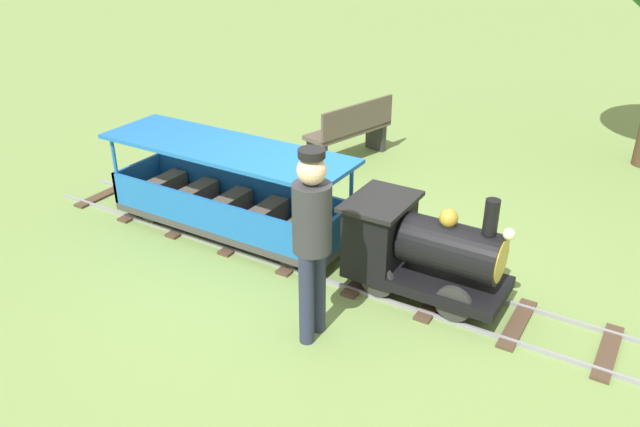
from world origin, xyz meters
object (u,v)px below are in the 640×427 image
object	(u,v)px
passenger_car	(229,200)
conductor_person	(312,232)
locomotive	(418,247)
park_bench	(351,131)

from	to	relation	value
passenger_car	conductor_person	bearing A→B (deg)	58.59
locomotive	passenger_car	xyz separation A→B (m)	(0.00, -2.10, -0.06)
park_bench	conductor_person	bearing A→B (deg)	24.22
locomotive	park_bench	size ratio (longest dim) A/B	1.06
locomotive	passenger_car	size ratio (longest dim) A/B	0.54
locomotive	conductor_person	distance (m)	1.20
conductor_person	passenger_car	bearing A→B (deg)	-121.41
passenger_car	park_bench	size ratio (longest dim) A/B	1.99
conductor_person	park_bench	bearing A→B (deg)	-155.78
locomotive	conductor_person	bearing A→B (deg)	-25.21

